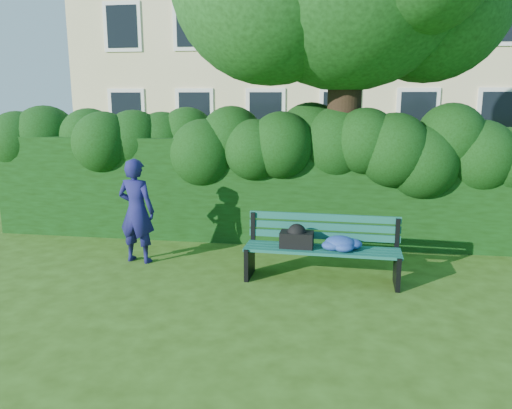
# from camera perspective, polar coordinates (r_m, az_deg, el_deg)

# --- Properties ---
(ground) EXTENTS (80.00, 80.00, 0.00)m
(ground) POSITION_cam_1_polar(r_m,az_deg,el_deg) (7.01, -0.79, -8.64)
(ground) COLOR #304C13
(ground) RESTS_ON ground
(apartment_building) EXTENTS (16.00, 8.08, 12.00)m
(apartment_building) POSITION_cam_1_polar(r_m,az_deg,el_deg) (20.78, 6.35, 21.74)
(apartment_building) COLOR beige
(apartment_building) RESTS_ON ground
(hedge) EXTENTS (10.00, 1.00, 1.80)m
(hedge) POSITION_cam_1_polar(r_m,az_deg,el_deg) (8.87, 1.65, 1.81)
(hedge) COLOR black
(hedge) RESTS_ON ground
(park_bench) EXTENTS (2.13, 0.62, 0.89)m
(park_bench) POSITION_cam_1_polar(r_m,az_deg,el_deg) (6.92, 7.53, -4.64)
(park_bench) COLOR #0F4B42
(park_bench) RESTS_ON ground
(man_reading) EXTENTS (0.63, 0.47, 1.60)m
(man_reading) POSITION_cam_1_polar(r_m,az_deg,el_deg) (7.79, -13.50, -0.71)
(man_reading) COLOR #181854
(man_reading) RESTS_ON ground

